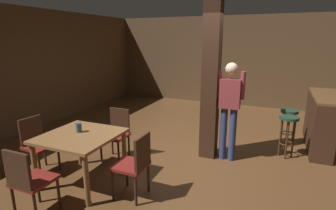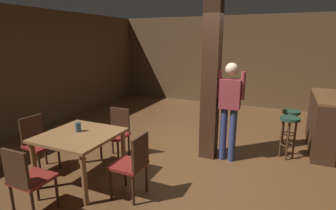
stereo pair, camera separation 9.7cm
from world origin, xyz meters
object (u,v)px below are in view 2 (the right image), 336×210
chair_north (117,131)px  bar_counter (322,122)px  standing_person (230,105)px  bar_stool_near (289,128)px  napkin_cup (78,127)px  chair_south (27,178)px  chair_west (38,141)px  chair_east (133,162)px  bar_stool_mid (290,120)px  dining_table (80,141)px

chair_north → bar_counter: (3.37, 1.94, 0.04)m
standing_person → bar_counter: standing_person is taller
bar_stool_near → napkin_cup: bearing=-144.5°
chair_south → chair_west: bearing=134.4°
chair_west → bar_counter: bearing=33.8°
napkin_cup → bar_counter: (3.46, 2.76, -0.28)m
chair_east → chair_south: bearing=-137.6°
chair_west → chair_north: size_ratio=1.00×
bar_counter → bar_stool_mid: (-0.55, -0.08, -0.00)m
bar_stool_near → bar_stool_mid: bar_stool_near is taller
standing_person → bar_stool_near: size_ratio=2.25×
bar_stool_mid → napkin_cup: bearing=-137.3°
napkin_cup → bar_counter: bearing=38.6°
chair_east → standing_person: standing_person is taller
chair_south → standing_person: size_ratio=0.52×
chair_south → napkin_cup: chair_south is taller
bar_counter → bar_stool_near: size_ratio=2.11×
bar_counter → bar_stool_near: 0.92m
dining_table → bar_counter: size_ratio=0.64×
chair_west → chair_north: (0.89, 0.91, 0.00)m
chair_west → chair_south: 1.22m
bar_stool_mid → chair_east: bearing=-124.5°
napkin_cup → dining_table: bearing=-42.4°
chair_south → bar_stool_near: chair_south is taller
chair_east → napkin_cup: bearing=174.1°
chair_east → chair_west: same height
chair_north → bar_stool_mid: size_ratio=1.22×
chair_east → standing_person: (0.92, 1.64, 0.50)m
napkin_cup → bar_counter: size_ratio=0.09×
bar_counter → bar_stool_near: bearing=-129.2°
chair_south → standing_person: bearing=53.4°
chair_west → chair_south: (0.85, -0.87, 0.00)m
chair_south → bar_stool_near: (2.83, 3.01, 0.06)m
chair_west → bar_stool_near: bearing=30.2°
dining_table → napkin_cup: bearing=137.6°
dining_table → chair_east: size_ratio=1.16×
chair_south → bar_counter: bearing=47.6°
chair_south → bar_stool_mid: 4.63m
dining_table → bar_stool_near: bearing=37.2°
chair_west → napkin_cup: size_ratio=6.37×
napkin_cup → chair_south: bearing=-86.4°
standing_person → chair_south: bearing=-126.6°
chair_west → bar_counter: 5.12m
chair_north → chair_south: 1.78m
chair_north → bar_stool_mid: 3.38m
chair_south → bar_counter: 5.05m
chair_north → standing_person: bearing=21.6°
standing_person → napkin_cup: bearing=-141.2°
chair_west → napkin_cup: chair_west is taller
chair_south → napkin_cup: 1.01m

